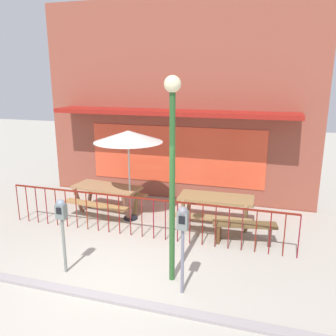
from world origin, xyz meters
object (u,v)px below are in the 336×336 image
at_px(patio_bench, 244,228).
at_px(parking_meter_far, 183,227).
at_px(picnic_table_right, 216,203).
at_px(street_lamp, 172,152).
at_px(picnic_table_left, 107,192).
at_px(parking_meter_near, 62,217).
at_px(patio_umbrella, 128,137).

xyz_separation_m(patio_bench, parking_meter_far, (-0.85, -2.20, 0.87)).
xyz_separation_m(picnic_table_right, street_lamp, (-0.38, -2.57, 1.79)).
distance_m(picnic_table_right, patio_bench, 1.08).
bearing_deg(street_lamp, picnic_table_right, 81.69).
height_order(picnic_table_left, patio_bench, picnic_table_left).
bearing_deg(patio_bench, parking_meter_far, -111.23).
distance_m(parking_meter_near, parking_meter_far, 2.30).
xyz_separation_m(picnic_table_left, patio_umbrella, (0.74, -0.17, 1.55)).
xyz_separation_m(patio_umbrella, parking_meter_far, (2.10, -2.73, -0.95)).
height_order(picnic_table_right, patio_umbrella, patio_umbrella).
bearing_deg(picnic_table_left, parking_meter_near, -79.21).
height_order(picnic_table_left, parking_meter_near, parking_meter_near).
distance_m(picnic_table_left, picnic_table_right, 2.94).
relative_size(picnic_table_right, street_lamp, 0.50).
relative_size(picnic_table_right, patio_umbrella, 0.79).
distance_m(picnic_table_left, patio_umbrella, 1.73).
bearing_deg(parking_meter_near, picnic_table_left, 100.79).
bearing_deg(patio_umbrella, parking_meter_far, -52.39).
bearing_deg(patio_umbrella, picnic_table_right, 4.86).
distance_m(parking_meter_near, street_lamp, 2.40).
relative_size(parking_meter_far, street_lamp, 0.43).
distance_m(picnic_table_right, parking_meter_near, 3.80).
bearing_deg(street_lamp, parking_meter_far, -50.81).
xyz_separation_m(picnic_table_left, parking_meter_far, (2.85, -2.91, 0.61)).
bearing_deg(picnic_table_left, patio_bench, -10.82).
bearing_deg(street_lamp, patio_bench, 58.40).
bearing_deg(picnic_table_left, parking_meter_far, -45.58).
bearing_deg(patio_umbrella, parking_meter_near, -93.95).
bearing_deg(patio_umbrella, picnic_table_left, 166.86).
height_order(patio_umbrella, parking_meter_near, patio_umbrella).
xyz_separation_m(patio_umbrella, parking_meter_near, (-0.19, -2.73, -1.04)).
xyz_separation_m(patio_bench, street_lamp, (-1.14, -1.85, 2.05)).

